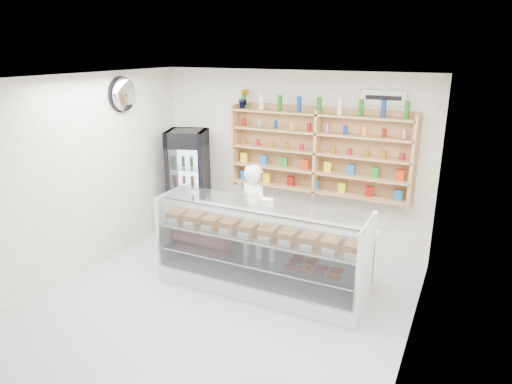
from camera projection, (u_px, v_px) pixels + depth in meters
The scene contains 8 objects.
room at pixel (208, 206), 5.20m from camera, with size 5.00×5.00×5.00m.
display_counter at pixel (261, 265), 6.10m from camera, with size 2.80×0.84×1.22m.
shop_worker at pixel (255, 213), 6.81m from camera, with size 0.55×0.36×1.52m, color white.
drinks_cooler at pixel (189, 182), 7.90m from camera, with size 0.82×0.81×1.80m.
wall_shelving at pixel (317, 153), 6.93m from camera, with size 2.84×0.28×1.33m.
potted_plant at pixel (244, 98), 7.22m from camera, with size 0.17×0.14×0.31m, color #1E6626.
security_mirror at pixel (124, 95), 6.81m from camera, with size 0.15×0.50×0.50m, color silver.
wall_sign at pixel (384, 98), 6.41m from camera, with size 0.62×0.03×0.20m, color white.
Camera 1 is at (2.64, -4.17, 3.13)m, focal length 32.00 mm.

